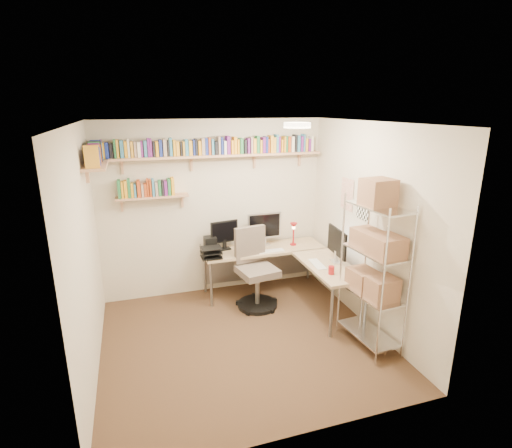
# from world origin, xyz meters

# --- Properties ---
(ground) EXTENTS (3.20, 3.20, 0.00)m
(ground) POSITION_xyz_m (0.00, 0.00, 0.00)
(ground) COLOR #40291B
(ground) RESTS_ON ground
(room_shell) EXTENTS (3.24, 3.04, 2.52)m
(room_shell) POSITION_xyz_m (0.00, 0.00, 1.55)
(room_shell) COLOR beige
(room_shell) RESTS_ON ground
(wall_shelves) EXTENTS (3.12, 1.09, 0.79)m
(wall_shelves) POSITION_xyz_m (-0.43, 1.30, 2.03)
(wall_shelves) COLOR tan
(wall_shelves) RESTS_ON ground
(corner_desk) EXTENTS (1.82, 1.74, 1.18)m
(corner_desk) POSITION_xyz_m (0.69, 0.96, 0.68)
(corner_desk) COLOR tan
(corner_desk) RESTS_ON ground
(office_chair) EXTENTS (0.58, 0.58, 1.09)m
(office_chair) POSITION_xyz_m (0.40, 0.81, 0.46)
(office_chair) COLOR black
(office_chair) RESTS_ON ground
(wire_rack) EXTENTS (0.43, 0.78, 1.94)m
(wire_rack) POSITION_xyz_m (1.36, -0.50, 1.15)
(wire_rack) COLOR silver
(wire_rack) RESTS_ON ground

